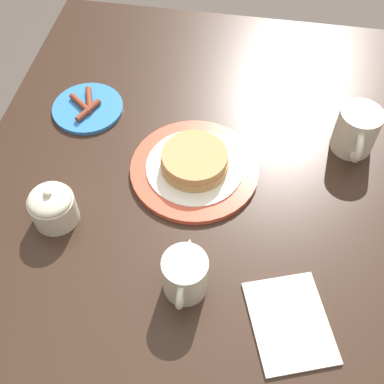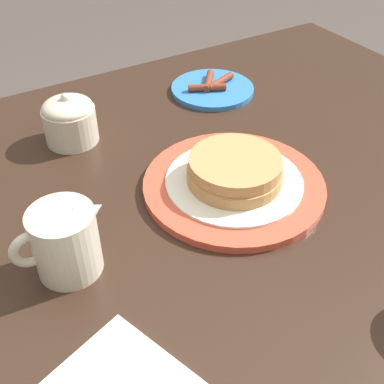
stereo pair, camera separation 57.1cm
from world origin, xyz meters
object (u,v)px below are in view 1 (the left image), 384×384
object	(u,v)px
coffee_mug	(356,131)
sugar_bowl	(53,206)
napkin	(290,322)
creamer_pitcher	(185,274)
pancake_plate	(195,165)
side_plate_bacon	(88,108)

from	to	relation	value
coffee_mug	sugar_bowl	distance (m)	0.64
coffee_mug	napkin	xyz separation A→B (m)	(0.42, -0.11, -0.05)
creamer_pitcher	napkin	xyz separation A→B (m)	(0.04, 0.19, -0.04)
pancake_plate	napkin	distance (m)	0.37
coffee_mug	sugar_bowl	xyz separation A→B (m)	(0.28, -0.58, -0.01)
side_plate_bacon	napkin	bearing A→B (deg)	48.05
pancake_plate	coffee_mug	world-z (taller)	coffee_mug
pancake_plate	side_plate_bacon	size ratio (longest dim) A/B	1.66
sugar_bowl	side_plate_bacon	bearing A→B (deg)	-174.86
pancake_plate	creamer_pitcher	xyz separation A→B (m)	(0.26, 0.03, 0.03)
creamer_pitcher	sugar_bowl	bearing A→B (deg)	-110.31
pancake_plate	coffee_mug	xyz separation A→B (m)	(-0.12, 0.33, 0.03)
pancake_plate	sugar_bowl	world-z (taller)	sugar_bowl
side_plate_bacon	creamer_pitcher	world-z (taller)	creamer_pitcher
coffee_mug	creamer_pitcher	xyz separation A→B (m)	(0.39, -0.30, -0.00)
side_plate_bacon	creamer_pitcher	size ratio (longest dim) A/B	1.35
side_plate_bacon	coffee_mug	size ratio (longest dim) A/B	1.31
coffee_mug	sugar_bowl	bearing A→B (deg)	-63.80
pancake_plate	sugar_bowl	distance (m)	0.30
napkin	pancake_plate	bearing A→B (deg)	-144.59
side_plate_bacon	napkin	world-z (taller)	side_plate_bacon
side_plate_bacon	sugar_bowl	xyz separation A→B (m)	(0.30, 0.03, 0.03)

